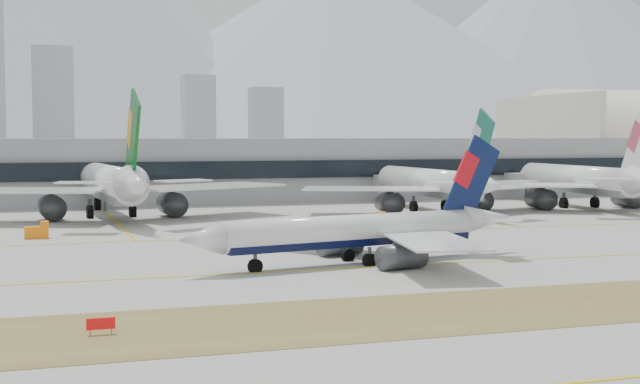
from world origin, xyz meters
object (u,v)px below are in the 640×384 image
object	(u,v)px
terminal	(201,169)
widebody_eva	(112,185)
taxiing_airliner	(364,232)
widebody_china_air	(582,181)
widebody_cathay	(432,185)

from	to	relation	value
terminal	widebody_eva	bearing A→B (deg)	-119.39
taxiing_airliner	terminal	world-z (taller)	taxiing_airliner
taxiing_airliner	terminal	xyz separation A→B (m)	(1.77, 116.15, 3.70)
widebody_china_air	terminal	world-z (taller)	widebody_china_air
widebody_cathay	taxiing_airliner	bearing A→B (deg)	149.06
widebody_cathay	terminal	world-z (taller)	widebody_cathay
widebody_eva	terminal	world-z (taller)	widebody_eva
taxiing_airliner	widebody_china_air	world-z (taller)	widebody_china_air
taxiing_airliner	widebody_cathay	world-z (taller)	widebody_cathay
widebody_eva	widebody_china_air	world-z (taller)	widebody_eva
widebody_eva	terminal	xyz separation A→B (m)	(25.37, 45.03, 1.25)
widebody_cathay	widebody_china_air	size ratio (longest dim) A/B	0.96
widebody_eva	widebody_china_air	xyz separation A→B (m)	(98.29, -7.68, -0.48)
widebody_cathay	terminal	bearing A→B (deg)	37.70
taxiing_airliner	widebody_eva	bearing A→B (deg)	-83.34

